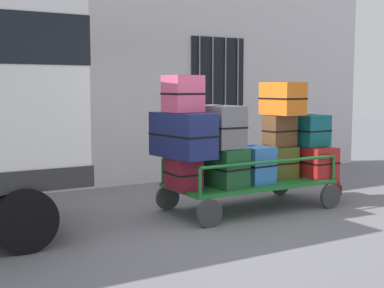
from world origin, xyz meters
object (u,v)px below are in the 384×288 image
Objects in this scene: suitcase_left_bottom at (183,173)px; suitcase_midleft_middle at (218,126)px; suitcase_left_top at (183,94)px; suitcase_center_bottom at (250,164)px; suitcase_midleft_bottom at (219,166)px; backpack at (333,187)px; suitcase_midright_middle at (280,131)px; suitcase_midright_top at (283,99)px; suitcase_right_bottom at (307,160)px; luggage_cart at (250,186)px; suitcase_left_middle at (183,135)px; suitcase_midright_bottom at (278,162)px; suitcase_right_middle at (309,130)px.

suitcase_midleft_middle is (0.56, -0.01, 0.61)m from suitcase_left_bottom.
suitcase_center_bottom is at bearing -0.61° from suitcase_left_top.
suitcase_midleft_bottom reaches higher than backpack.
suitcase_midright_middle is (1.12, 0.03, -0.11)m from suitcase_midleft_middle.
suitcase_midright_top reaches higher than suitcase_center_bottom.
suitcase_right_bottom is 0.60m from backpack.
backpack is (2.05, -0.17, -0.46)m from suitcase_midleft_bottom.
luggage_cart is 1.75m from suitcase_left_top.
suitcase_left_bottom is 1.95m from suitcase_midright_top.
suitcase_midright_bottom is (1.68, 0.03, -0.49)m from suitcase_left_middle.
suitcase_left_top reaches higher than suitcase_left_bottom.
suitcase_midright_top is at bearing -0.97° from suitcase_left_bottom.
suitcase_midright_middle reaches higher than suitcase_left_bottom.
suitcase_midright_bottom is 0.93× the size of suitcase_right_middle.
suitcase_midleft_middle is at bearing -2.04° from suitcase_left_middle.
suitcase_left_middle reaches higher than suitcase_midright_middle.
suitcase_left_middle is at bearing 179.38° from suitcase_right_middle.
suitcase_right_middle is (2.24, -0.02, -0.03)m from suitcase_left_middle.
suitcase_right_bottom is at bearing 0.74° from luggage_cart.
suitcase_center_bottom reaches higher than suitcase_right_bottom.
suitcase_left_top is at bearing 177.18° from suitcase_midleft_bottom.
suitcase_left_middle is 1.22m from suitcase_center_bottom.
suitcase_left_top reaches higher than suitcase_left_middle.
suitcase_left_top is 1.01× the size of suitcase_midright_bottom.
suitcase_midleft_middle is at bearing -178.99° from suitcase_right_bottom.
suitcase_midleft_middle is 1.75× the size of suitcase_midright_bottom.
suitcase_right_bottom reaches higher than backpack.
suitcase_midright_bottom is at bearing 1.30° from suitcase_left_bottom.
luggage_cart is at bearing 0.43° from suitcase_left_bottom.
suitcase_left_middle is at bearing 179.06° from suitcase_center_bottom.
suitcase_left_top is 2.48m from suitcase_right_bottom.
suitcase_midleft_bottom is at bearing 175.33° from backpack.
suitcase_midright_bottom is 0.48m from suitcase_midright_middle.
suitcase_left_middle is 1.01× the size of suitcase_right_bottom.
luggage_cart is at bearing 172.47° from backpack.
suitcase_left_middle reaches higher than suitcase_left_bottom.
suitcase_midright_bottom is 0.73m from suitcase_right_middle.
backpack is at bearing -5.06° from suitcase_midleft_middle.
suitcase_midright_middle is 0.56m from suitcase_right_middle.
suitcase_left_top reaches higher than suitcase_midright_middle.
suitcase_left_middle is at bearing 175.59° from backpack.
suitcase_left_top is 1.12× the size of backpack.
suitcase_midleft_bottom is 1.25× the size of suitcase_center_bottom.
suitcase_midleft_bottom is at bearing -178.51° from suitcase_right_bottom.
suitcase_left_middle is 1.55× the size of suitcase_midright_top.
suitcase_right_middle reaches higher than suitcase_midright_bottom.
suitcase_midright_bottom is 1.03× the size of suitcase_midright_middle.
suitcase_midright_top reaches higher than suitcase_right_bottom.
suitcase_left_top is 0.50× the size of suitcase_right_bottom.
suitcase_midleft_bottom is 2.05× the size of backpack.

